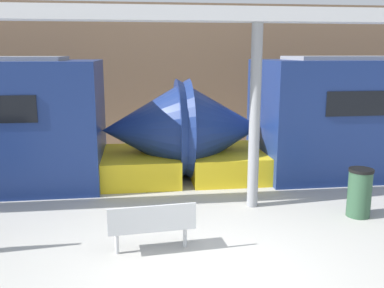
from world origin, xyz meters
name	(u,v)px	position (x,y,z in m)	size (l,w,h in m)	color
ground_plane	(213,271)	(0.00, 0.00, 0.00)	(60.00, 60.00, 0.00)	#B2AFA8
station_wall	(166,75)	(0.00, 9.73, 2.50)	(56.00, 0.20, 5.00)	#937051
bench_near	(152,224)	(-0.90, 0.77, 0.51)	(1.48, 0.57, 0.87)	silver
trash_bin	(359,193)	(3.36, 1.86, 0.50)	(0.49, 0.49, 1.00)	#2D5138
support_column_near	(255,118)	(1.36, 2.72, 1.95)	(0.23, 0.23, 3.89)	gray
canopy_beam	(258,15)	(1.36, 2.72, 4.03)	(28.00, 0.60, 0.28)	silver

